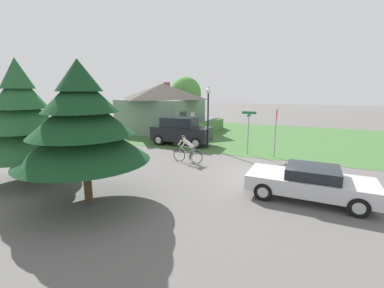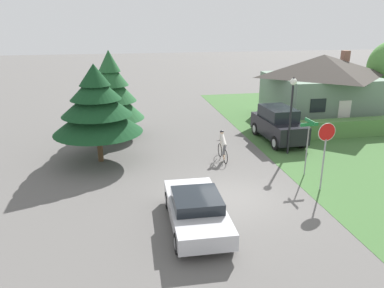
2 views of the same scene
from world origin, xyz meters
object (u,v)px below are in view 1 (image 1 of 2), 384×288
Objects in this scene: parked_suv_right at (181,131)px; conifer_tall_near at (82,123)px; street_name_sign at (249,125)px; deciduous_tree_right at (185,94)px; cyclist at (188,149)px; conifer_tall_far at (22,119)px; street_lamp at (208,105)px; cottage_house at (163,107)px; stop_sign at (276,122)px; sedan_left_lane at (310,182)px.

conifer_tall_near reaches higher than parked_suv_right.
conifer_tall_near reaches higher than street_name_sign.
parked_suv_right is at bearing -155.86° from deciduous_tree_right.
conifer_tall_far is at bearing 46.77° from cyclist.
cyclist is 4.46m from street_name_sign.
street_name_sign is 10.50m from conifer_tall_near.
street_lamp is 0.75× the size of deciduous_tree_right.
deciduous_tree_right is at bearing 2.99° from cottage_house.
street_lamp is (0.55, 4.62, 0.88)m from stop_sign.
sedan_left_lane is 23.25m from deciduous_tree_right.
street_name_sign is 0.49× the size of deciduous_tree_right.
street_name_sign is (-6.11, -9.94, -0.53)m from cottage_house.
conifer_tall_near is (-15.87, -6.20, 0.52)m from cottage_house.
cyclist is at bearing 119.02° from parked_suv_right.
street_name_sign is at bearing 168.92° from parked_suv_right.
parked_suv_right is 1.04× the size of street_lamp.
deciduous_tree_right reaches higher than street_lamp.
conifer_tall_far is (-15.22, -1.93, 0.40)m from cottage_house.
conifer_tall_far reaches higher than street_name_sign.
cyclist is at bearing -21.74° from sedan_left_lane.
street_lamp is 10.25m from conifer_tall_near.
conifer_tall_far reaches higher than sedan_left_lane.
street_lamp is at bearing -43.31° from sedan_left_lane.
street_lamp is at bearing -4.46° from conifer_tall_near.
street_lamp is (-5.64, -7.00, 0.63)m from cottage_house.
sedan_left_lane is 8.56m from conifer_tall_near.
deciduous_tree_right reaches higher than parked_suv_right.
cyclist is at bearing -176.36° from street_lamp.
parked_suv_right reaches higher than sedan_left_lane.
cottage_house is at bearing 58.43° from street_name_sign.
cyclist is 8.10m from conifer_tall_far.
parked_suv_right is 0.88× the size of conifer_tall_near.
cottage_house is 6.26m from deciduous_tree_right.
stop_sign is 4.73m from street_lamp.
conifer_tall_near is at bearing -30.37° from stop_sign.
conifer_tall_far reaches higher than stop_sign.
cyclist is at bearing 141.33° from street_name_sign.
cottage_house reaches higher than street_name_sign.
street_name_sign is 12.16m from conifer_tall_far.
conifer_tall_near is (-10.58, -1.49, 1.91)m from parked_suv_right.
conifer_tall_near is at bearing 27.88° from sedan_left_lane.
sedan_left_lane is 6.92m from cyclist.
cyclist is 0.66× the size of street_name_sign.
street_name_sign is 16.11m from deciduous_tree_right.
street_name_sign is at bearing -122.32° from cottage_house.
stop_sign is at bearing -47.03° from conifer_tall_far.
stop_sign is 1.11× the size of street_name_sign.
parked_suv_right is (6.91, 8.89, 0.37)m from sedan_left_lane.
street_name_sign reaches higher than cyclist.
parked_suv_right is at bearing -139.02° from cottage_house.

